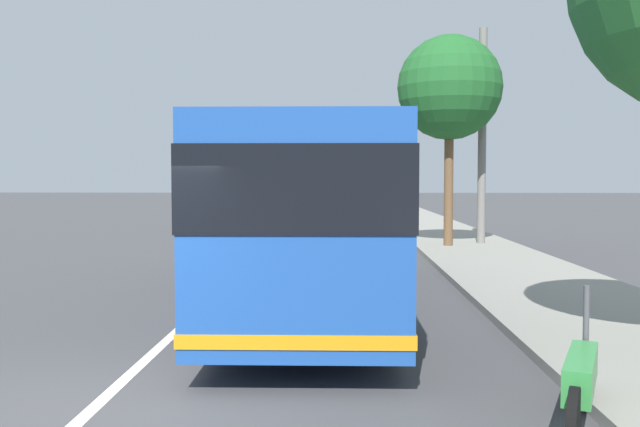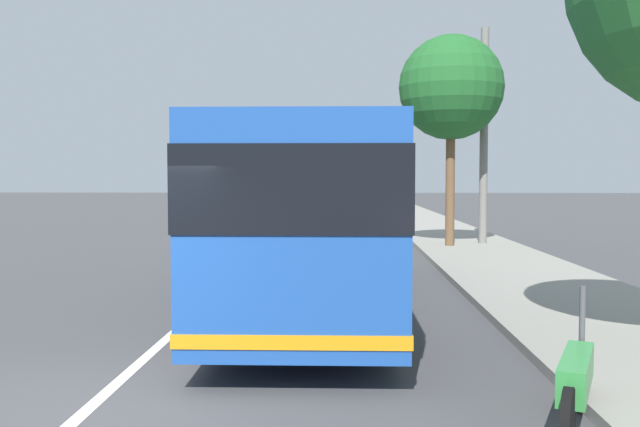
# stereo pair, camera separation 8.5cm
# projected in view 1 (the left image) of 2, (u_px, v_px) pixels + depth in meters

# --- Properties ---
(ground_plane) EXTENTS (220.00, 220.00, 0.00)m
(ground_plane) POSITION_uv_depth(u_px,v_px,m) (98.00, 404.00, 7.10)
(ground_plane) COLOR #424244
(sidewalk_curb) EXTENTS (110.00, 3.60, 0.14)m
(sidewalk_curb) POSITION_uv_depth(u_px,v_px,m) (513.00, 271.00, 16.86)
(sidewalk_curb) COLOR gray
(sidewalk_curb) RESTS_ON ground
(lane_divider_line) EXTENTS (110.00, 0.16, 0.01)m
(lane_divider_line) POSITION_uv_depth(u_px,v_px,m) (240.00, 272.00, 17.08)
(lane_divider_line) COLOR silver
(lane_divider_line) RESTS_ON ground
(coach_bus) EXTENTS (11.44, 2.75, 3.13)m
(coach_bus) POSITION_uv_depth(u_px,v_px,m) (313.00, 208.00, 12.91)
(coach_bus) COLOR #1E4C9E
(coach_bus) RESTS_ON ground
(motorcycle_angled) EXTENTS (2.15, 0.97, 1.29)m
(motorcycle_angled) POSITION_uv_depth(u_px,v_px,m) (581.00, 383.00, 6.22)
(motorcycle_angled) COLOR black
(motorcycle_angled) RESTS_ON ground
(car_far_distant) EXTENTS (4.62, 2.09, 1.46)m
(car_far_distant) POSITION_uv_depth(u_px,v_px,m) (251.00, 214.00, 32.23)
(car_far_distant) COLOR red
(car_far_distant) RESTS_ON ground
(car_oncoming) EXTENTS (4.68, 2.08, 1.50)m
(car_oncoming) POSITION_uv_depth(u_px,v_px,m) (336.00, 200.00, 53.27)
(car_oncoming) COLOR gold
(car_oncoming) RESTS_ON ground
(roadside_tree_mid_block) EXTENTS (3.45, 3.45, 7.11)m
(roadside_tree_mid_block) POSITION_uv_depth(u_px,v_px,m) (450.00, 88.00, 22.39)
(roadside_tree_mid_block) COLOR brown
(roadside_tree_mid_block) RESTS_ON ground
(utility_pole) EXTENTS (0.28, 0.28, 7.53)m
(utility_pole) POSITION_uv_depth(u_px,v_px,m) (482.00, 138.00, 23.33)
(utility_pole) COLOR slate
(utility_pole) RESTS_ON ground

